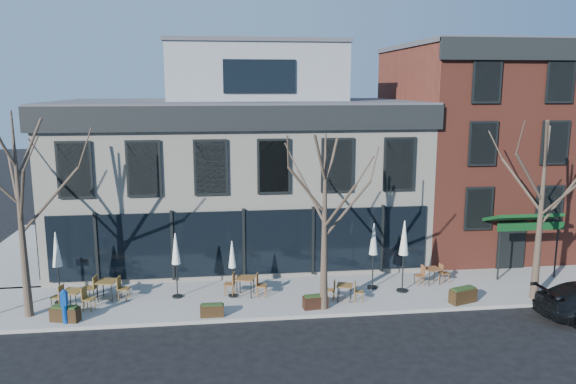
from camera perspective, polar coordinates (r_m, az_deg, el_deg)
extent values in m
plane|color=black|center=(26.42, -4.47, -9.10)|extent=(120.00, 120.00, 0.00)
cube|color=gray|center=(24.73, 3.44, -10.30)|extent=(33.50, 4.70, 0.15)
cube|color=gray|center=(33.66, -24.59, -5.55)|extent=(4.50, 12.00, 0.15)
cube|color=beige|center=(30.26, -5.03, 1.28)|extent=(18.00, 10.00, 8.00)
cube|color=#47474C|center=(29.87, -5.16, 8.97)|extent=(18.30, 10.30, 0.30)
cube|color=black|center=(24.78, -4.71, 7.47)|extent=(18.30, 0.25, 1.10)
cube|color=black|center=(30.93, -22.43, 7.34)|extent=(0.25, 10.30, 1.10)
cube|color=black|center=(25.78, -4.53, -5.17)|extent=(17.20, 0.12, 3.00)
cube|color=black|center=(30.74, -22.05, -3.32)|extent=(0.12, 7.50, 3.00)
cube|color=gray|center=(30.91, -3.39, 11.92)|extent=(9.00, 6.50, 3.00)
cube|color=brown|center=(33.16, 18.05, 4.24)|extent=(8.00, 10.00, 11.00)
cube|color=#47474C|center=(33.05, 18.62, 13.84)|extent=(8.20, 10.20, 0.25)
cube|color=black|center=(28.48, 23.11, 13.23)|extent=(8.20, 0.25, 1.00)
cube|color=#0C3614|center=(28.45, 22.70, -2.38)|extent=(3.20, 1.66, 0.67)
cube|color=black|center=(29.52, 21.71, -5.16)|extent=(1.40, 0.10, 2.50)
cone|color=#382B21|center=(23.38, -25.53, -2.27)|extent=(0.34, 0.34, 7.92)
cylinder|color=#382B21|center=(23.13, -22.99, -0.76)|extent=(2.23, 0.50, 2.48)
cylinder|color=#382B21|center=(24.24, -26.03, 0.61)|extent=(1.03, 2.05, 2.14)
cylinder|color=#382B21|center=(22.16, -25.39, -0.43)|extent=(1.03, 2.04, 2.28)
cone|color=#382B21|center=(21.97, 3.73, -3.19)|extent=(0.34, 0.34, 7.04)
cylinder|color=#382B21|center=(22.21, 6.08, -1.73)|extent=(2.00, 0.46, 2.21)
cylinder|color=#382B21|center=(22.52, 2.35, -0.43)|extent=(0.93, 1.84, 1.91)
cylinder|color=#382B21|center=(21.29, 1.94, 0.16)|extent=(1.61, 0.68, 1.97)
cylinder|color=#382B21|center=(21.04, 5.27, -1.49)|extent=(0.93, 1.83, 2.03)
cone|color=#382B21|center=(25.19, 24.30, -1.81)|extent=(0.34, 0.34, 7.48)
cylinder|color=#382B21|center=(25.77, 26.10, -0.47)|extent=(2.12, 0.48, 2.35)
cylinder|color=#382B21|center=(25.57, 22.59, 0.72)|extent=(0.98, 1.94, 2.03)
cylinder|color=#382B21|center=(24.28, 23.31, 1.33)|extent=(1.71, 0.71, 2.09)
cylinder|color=#382B21|center=(24.50, 26.40, -0.19)|extent=(0.98, 1.94, 2.16)
cylinder|color=#0B3B93|center=(23.13, -21.69, -11.45)|extent=(0.21, 0.21, 0.72)
cube|color=#0B3B93|center=(22.91, -21.80, -10.01)|extent=(0.26, 0.23, 0.52)
cone|color=#0B3B93|center=(22.81, -21.86, -9.28)|extent=(0.27, 0.27, 0.12)
cube|color=brown|center=(24.24, -21.06, -9.38)|extent=(0.90, 0.90, 0.04)
cylinder|color=black|center=(24.28, -21.95, -10.38)|extent=(0.04, 0.04, 0.75)
cylinder|color=black|center=(23.99, -20.73, -10.54)|extent=(0.04, 0.04, 0.75)
cylinder|color=black|center=(24.74, -21.25, -9.93)|extent=(0.04, 0.04, 0.75)
cylinder|color=black|center=(24.46, -20.05, -10.08)|extent=(0.04, 0.04, 0.75)
cube|color=brown|center=(24.85, -17.93, -8.63)|extent=(0.88, 0.88, 0.04)
cylinder|color=black|center=(24.83, -18.79, -9.66)|extent=(0.04, 0.04, 0.77)
cylinder|color=black|center=(24.61, -17.48, -9.77)|extent=(0.04, 0.04, 0.77)
cylinder|color=black|center=(25.35, -18.26, -9.21)|extent=(0.04, 0.04, 0.77)
cylinder|color=black|center=(25.13, -16.98, -9.31)|extent=(0.04, 0.04, 0.77)
cube|color=brown|center=(24.11, -4.36, -8.71)|extent=(0.92, 0.92, 0.04)
cylinder|color=black|center=(24.03, -5.21, -9.80)|extent=(0.04, 0.04, 0.77)
cylinder|color=black|center=(23.91, -3.78, -9.88)|extent=(0.04, 0.04, 0.77)
cylinder|color=black|center=(24.58, -4.90, -9.32)|extent=(0.04, 0.04, 0.77)
cylinder|color=black|center=(24.46, -3.50, -9.39)|extent=(0.04, 0.04, 0.77)
cube|color=brown|center=(23.69, 5.78, -9.41)|extent=(0.80, 0.80, 0.04)
cylinder|color=black|center=(23.59, 5.08, -10.35)|extent=(0.04, 0.04, 0.65)
cylinder|color=black|center=(23.55, 6.33, -10.41)|extent=(0.04, 0.04, 0.65)
cylinder|color=black|center=(24.06, 5.21, -9.92)|extent=(0.04, 0.04, 0.65)
cylinder|color=black|center=(24.02, 6.44, -9.98)|extent=(0.04, 0.04, 0.65)
cube|color=brown|center=(26.32, 14.43, -7.55)|extent=(0.73, 0.73, 0.04)
cylinder|color=black|center=(26.09, 14.14, -8.51)|extent=(0.04, 0.04, 0.68)
cylinder|color=black|center=(26.33, 15.18, -8.39)|extent=(0.04, 0.04, 0.68)
cylinder|color=black|center=(26.53, 13.61, -8.16)|extent=(0.04, 0.04, 0.68)
cylinder|color=black|center=(26.77, 14.63, -8.04)|extent=(0.04, 0.04, 0.68)
cylinder|color=black|center=(25.30, -22.10, -10.36)|extent=(0.48, 0.48, 0.07)
cylinder|color=black|center=(24.92, -22.29, -7.83)|extent=(0.05, 0.05, 2.41)
cone|color=silver|center=(24.61, -22.47, -5.40)|extent=(0.40, 0.40, 1.43)
cylinder|color=black|center=(24.60, -11.16, -10.36)|extent=(0.45, 0.45, 0.06)
cylinder|color=black|center=(24.23, -11.25, -7.96)|extent=(0.05, 0.05, 2.23)
cone|color=white|center=(23.93, -11.34, -5.65)|extent=(0.37, 0.37, 1.32)
cylinder|color=black|center=(24.33, -5.62, -10.44)|extent=(0.39, 0.39, 0.05)
cylinder|color=black|center=(24.01, -5.66, -8.33)|extent=(0.04, 0.04, 1.95)
cone|color=silver|center=(23.73, -5.70, -6.31)|extent=(0.32, 0.32, 1.15)
cylinder|color=black|center=(25.45, 8.56, -9.53)|extent=(0.47, 0.47, 0.06)
cylinder|color=black|center=(25.08, 8.63, -7.08)|extent=(0.05, 0.05, 2.35)
cone|color=#B9BDAF|center=(24.78, 8.70, -4.73)|extent=(0.38, 0.38, 1.39)
cylinder|color=black|center=(25.27, 11.51, -9.78)|extent=(0.51, 0.51, 0.07)
cylinder|color=black|center=(24.87, 11.62, -7.13)|extent=(0.06, 0.06, 2.53)
cone|color=silver|center=(24.55, 11.72, -4.57)|extent=(0.41, 0.41, 1.49)
cube|color=black|center=(23.37, -21.70, -11.47)|extent=(1.15, 0.69, 0.54)
cube|color=#1E3314|center=(23.26, -21.75, -10.80)|extent=(1.02, 0.58, 0.09)
cube|color=#302010|center=(22.40, -7.72, -11.86)|extent=(0.91, 0.37, 0.45)
cube|color=#1E3314|center=(22.31, -7.73, -11.28)|extent=(0.82, 0.30, 0.07)
cube|color=black|center=(22.97, 2.79, -11.13)|extent=(1.03, 0.51, 0.49)
cube|color=#1E3314|center=(22.88, 2.80, -10.51)|extent=(0.92, 0.42, 0.08)
cube|color=black|center=(24.58, 17.35, -10.03)|extent=(1.23, 0.80, 0.57)
cube|color=#1E3314|center=(24.47, 17.39, -9.35)|extent=(1.10, 0.67, 0.09)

